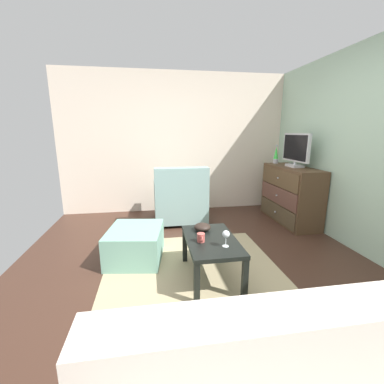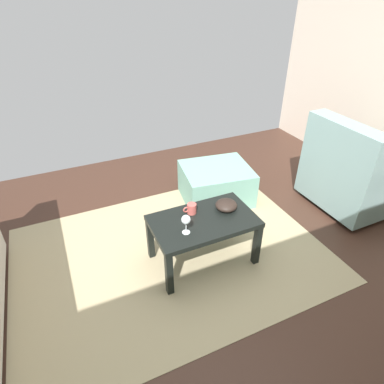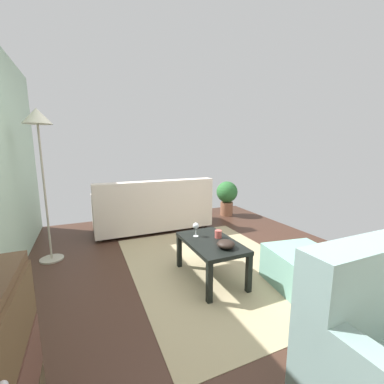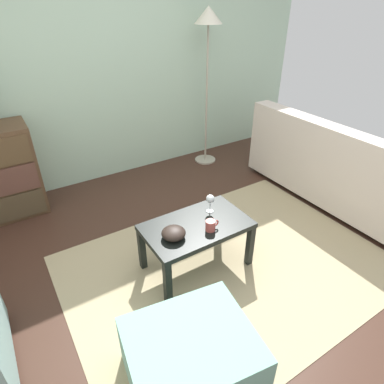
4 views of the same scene
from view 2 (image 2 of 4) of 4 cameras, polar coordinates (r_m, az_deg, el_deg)
ground_plane at (r=2.86m, az=1.75°, el=-12.55°), size 5.56×4.42×0.05m
area_rug at (r=2.91m, az=-3.61°, el=-10.75°), size 2.60×1.90×0.01m
coffee_table at (r=2.62m, az=2.00°, el=-5.85°), size 0.83×0.50×0.43m
wine_glass at (r=2.39m, az=-1.06°, el=-4.96°), size 0.07×0.07×0.16m
mug at (r=2.63m, az=-0.11°, el=-2.93°), size 0.11×0.08×0.09m
bowl_decorative at (r=2.69m, az=6.02°, el=-2.30°), size 0.18×0.18×0.08m
armchair at (r=3.69m, az=26.43°, el=2.98°), size 0.80×0.83×0.94m
ottoman at (r=3.51m, az=4.22°, el=1.47°), size 0.78×0.70×0.38m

